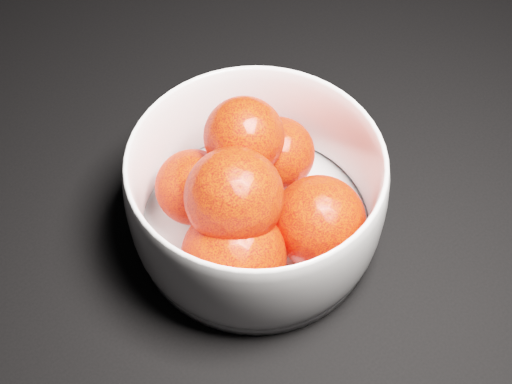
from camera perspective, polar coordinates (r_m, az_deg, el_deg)
bowl at (r=0.53m, az=0.00°, el=-0.31°), size 0.19×0.19×0.09m
orange_pile at (r=0.52m, az=-0.29°, el=-0.80°), size 0.15×0.15×0.11m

